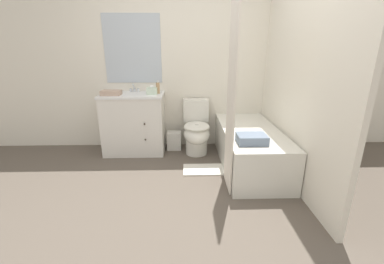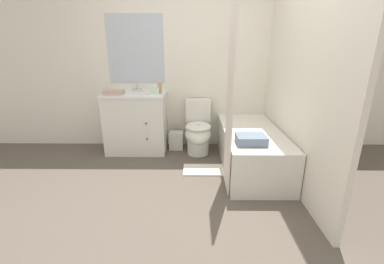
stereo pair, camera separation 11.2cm
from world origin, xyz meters
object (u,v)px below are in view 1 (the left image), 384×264
vanity_cabinet (134,123)px  toilet (196,130)px  sink_faucet (134,89)px  tissue_box (152,90)px  hand_towel_folded (111,93)px  wastebasket (174,141)px  soap_dispenser (158,88)px  bath_towel_folded (252,139)px  bath_mat (204,170)px  bathtub (249,147)px

vanity_cabinet → toilet: bearing=-5.9°
sink_faucet → tissue_box: sink_faucet is taller
sink_faucet → toilet: size_ratio=0.19×
tissue_box → hand_towel_folded: (-0.54, -0.08, -0.01)m
vanity_cabinet → wastebasket: (0.56, 0.07, -0.30)m
vanity_cabinet → soap_dispenser: bearing=1.5°
bath_towel_folded → hand_towel_folded: bearing=151.4°
bath_mat → sink_faucet: bearing=138.6°
bath_mat → bathtub: bearing=12.6°
sink_faucet → hand_towel_folded: sink_faucet is taller
vanity_cabinet → wastebasket: bearing=6.7°
hand_towel_folded → bath_mat: bearing=-25.1°
tissue_box → bath_towel_folded: tissue_box is taller
sink_faucet → bathtub: bearing=-24.6°
vanity_cabinet → bathtub: vanity_cabinet is taller
wastebasket → tissue_box: bearing=-163.9°
tissue_box → hand_towel_folded: 0.54m
soap_dispenser → toilet: bearing=-10.7°
vanity_cabinet → soap_dispenser: (0.36, 0.01, 0.50)m
tissue_box → sink_faucet: bearing=145.1°
vanity_cabinet → bath_towel_folded: bearing=-35.3°
bathtub → hand_towel_folded: (-1.81, 0.43, 0.63)m
tissue_box → vanity_cabinet: bearing=176.8°
vanity_cabinet → bath_mat: (0.95, -0.66, -0.43)m
bathtub → hand_towel_folded: hand_towel_folded is taller
sink_faucet → bath_towel_folded: size_ratio=0.46×
wastebasket → bath_mat: wastebasket is taller
sink_faucet → toilet: bearing=-17.0°
wastebasket → bath_towel_folded: bath_towel_folded is taller
sink_faucet → wastebasket: bearing=-11.5°
wastebasket → soap_dispenser: (-0.20, -0.06, 0.80)m
wastebasket → bath_towel_folded: size_ratio=0.85×
toilet → sink_faucet: bearing=163.0°
vanity_cabinet → hand_towel_folded: hand_towel_folded is taller
sink_faucet → bath_towel_folded: 1.90m
toilet → wastebasket: 0.42m
wastebasket → hand_towel_folded: bearing=-169.0°
bath_mat → tissue_box: bearing=136.2°
tissue_box → soap_dispenser: (0.08, 0.02, 0.03)m
sink_faucet → hand_towel_folded: size_ratio=0.55×
tissue_box → bathtub: bearing=-22.0°
vanity_cabinet → wastebasket: vanity_cabinet is taller
sink_faucet → toilet: sink_faucet is taller
sink_faucet → hand_towel_folded: 0.38m
wastebasket → tissue_box: 0.82m
bath_mat → hand_towel_folded: bearing=154.9°
sink_faucet → bath_mat: size_ratio=0.28×
sink_faucet → bath_mat: bearing=-41.4°
soap_dispenser → bathtub: bearing=-24.3°
bath_towel_folded → bathtub: bearing=76.8°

